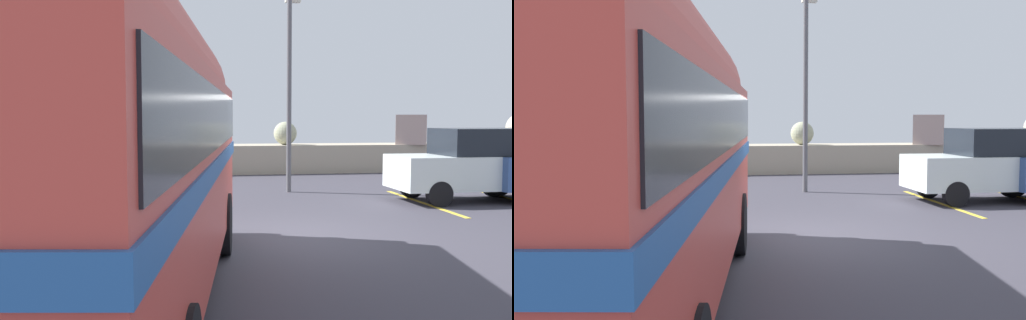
{
  "view_description": "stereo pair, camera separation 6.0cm",
  "coord_description": "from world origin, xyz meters",
  "views": [
    {
      "loc": [
        -2.05,
        -9.6,
        2.16
      ],
      "look_at": [
        -0.93,
        -2.28,
        1.6
      ],
      "focal_mm": 39.3,
      "sensor_mm": 36.0,
      "label": 1
    },
    {
      "loc": [
        -1.99,
        -9.61,
        2.16
      ],
      "look_at": [
        -0.93,
        -2.28,
        1.6
      ],
      "focal_mm": 39.3,
      "sensor_mm": 36.0,
      "label": 2
    }
  ],
  "objects": [
    {
      "name": "ground",
      "position": [
        0.0,
        0.0,
        0.01
      ],
      "size": [
        32.0,
        26.0,
        0.02
      ],
      "color": "#3C3944"
    },
    {
      "name": "breakwater",
      "position": [
        0.17,
        11.79,
        0.66
      ],
      "size": [
        31.36,
        2.17,
        2.34
      ],
      "color": "#ABA08A",
      "rests_on": "ground"
    },
    {
      "name": "vintage_coach",
      "position": [
        -2.75,
        -3.4,
        2.05
      ],
      "size": [
        3.69,
        8.85,
        3.7
      ],
      "rotation": [
        0.0,
        0.0,
        -0.15
      ],
      "color": "black",
      "rests_on": "ground"
    },
    {
      "name": "parked_car_nearest",
      "position": [
        5.63,
        3.64,
        0.97
      ],
      "size": [
        4.12,
        1.77,
        1.86
      ],
      "rotation": [
        0.0,
        0.0,
        1.58
      ],
      "color": "black",
      "rests_on": "ground"
    },
    {
      "name": "lamp_post",
      "position": [
        1.34,
        6.16,
        3.27
      ],
      "size": [
        0.58,
        1.06,
        5.75
      ],
      "color": "#5B5B60",
      "rests_on": "ground"
    }
  ]
}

